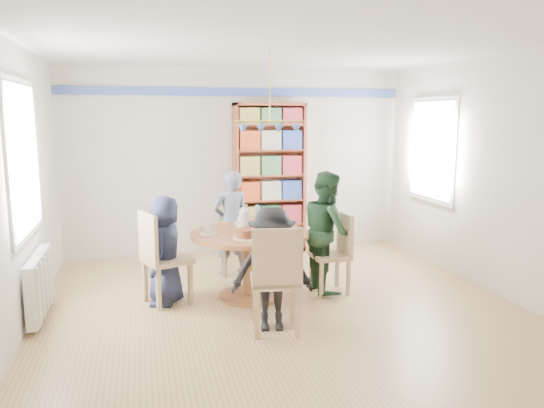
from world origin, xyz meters
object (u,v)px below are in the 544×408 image
object	(u,v)px
chair_near	(276,275)
dining_table	(250,249)
chair_left	(159,254)
person_left	(165,250)
bookshelf	(269,180)
chair_right	(336,249)
radiator	(40,284)
person_near	(272,269)
chair_far	(234,236)
person_far	(231,223)
person_right	(327,231)

from	to	relation	value
chair_near	dining_table	bearing A→B (deg)	91.68
chair_left	person_left	world-z (taller)	person_left
bookshelf	chair_near	bearing A→B (deg)	-102.57
chair_right	radiator	bearing A→B (deg)	-179.06
chair_near	bookshelf	size ratio (longest dim) A/B	0.47
chair_left	person_near	xyz separation A→B (m)	(1.00, -0.94, 0.03)
chair_right	bookshelf	distance (m)	2.09
chair_near	chair_far	bearing A→B (deg)	90.76
radiator	person_far	distance (m)	2.37
person_left	person_right	bearing A→B (deg)	106.99
chair_right	person_left	distance (m)	1.92
chair_left	person_right	xyz separation A→B (m)	(1.90, 0.03, 0.14)
chair_right	person_left	xyz separation A→B (m)	(-1.92, 0.07, 0.09)
chair_far	person_right	world-z (taller)	person_right
radiator	dining_table	bearing A→B (deg)	2.41
radiator	bookshelf	world-z (taller)	bookshelf
person_left	person_right	distance (m)	1.84
chair_left	chair_right	size ratio (longest dim) A/B	1.12
radiator	person_right	world-z (taller)	person_right
chair_far	chair_left	bearing A→B (deg)	-134.21
person_right	radiator	bearing A→B (deg)	94.02
person_far	person_right	bearing A→B (deg)	124.32
dining_table	person_far	xyz separation A→B (m)	(-0.05, 0.94, 0.11)
person_left	person_far	bearing A→B (deg)	152.74
chair_right	person_far	xyz separation A→B (m)	(-1.05, 0.98, 0.17)
person_near	bookshelf	world-z (taller)	bookshelf
dining_table	chair_near	xyz separation A→B (m)	(0.03, -1.05, 0.01)
chair_left	person_far	distance (m)	1.32
person_near	chair_right	bearing A→B (deg)	51.31
person_near	bookshelf	size ratio (longest dim) A/B	0.54
dining_table	chair_near	world-z (taller)	chair_near
dining_table	person_left	world-z (taller)	person_left
radiator	person_right	xyz separation A→B (m)	(3.08, 0.14, 0.35)
person_left	bookshelf	xyz separation A→B (m)	(1.62, 1.91, 0.49)
chair_near	person_far	xyz separation A→B (m)	(-0.08, 1.99, 0.10)
radiator	chair_left	bearing A→B (deg)	5.11
dining_table	person_left	xyz separation A→B (m)	(-0.92, 0.04, 0.03)
chair_right	chair_left	bearing A→B (deg)	178.46
chair_far	person_left	bearing A→B (deg)	-132.93
bookshelf	person_near	bearing A→B (deg)	-103.26
chair_left	chair_right	bearing A→B (deg)	-1.54
chair_far	chair_near	xyz separation A→B (m)	(0.03, -2.07, 0.09)
chair_far	bookshelf	bearing A→B (deg)	52.97
radiator	chair_far	distance (m)	2.44
chair_right	bookshelf	xyz separation A→B (m)	(-0.30, 1.99, 0.58)
person_right	bookshelf	world-z (taller)	bookshelf
chair_left	person_near	size ratio (longest dim) A/B	0.86
chair_near	person_left	size ratio (longest dim) A/B	0.87
dining_table	bookshelf	bearing A→B (deg)	70.28
person_left	person_near	size ratio (longest dim) A/B	1.00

